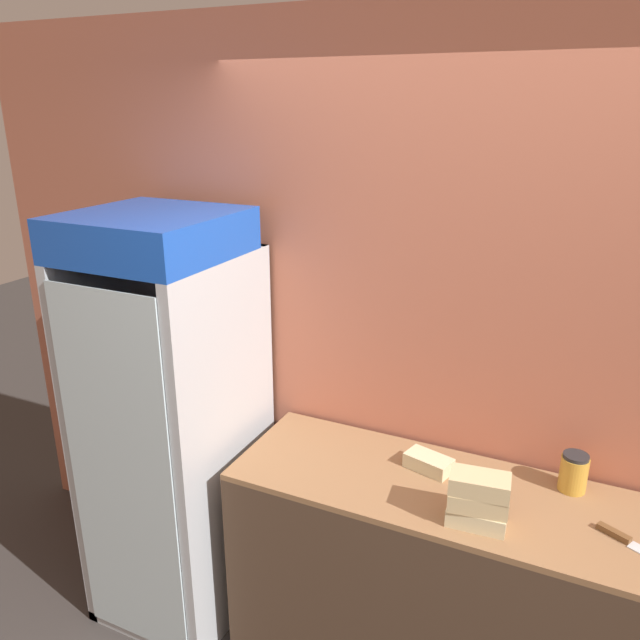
{
  "coord_description": "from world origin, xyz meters",
  "views": [
    {
      "loc": [
        0.34,
        -1.21,
        2.34
      ],
      "look_at": [
        -0.66,
        0.89,
        1.52
      ],
      "focal_mm": 35.0,
      "sensor_mm": 36.0,
      "label": 1
    }
  ],
  "objects_px": {
    "sandwich_flat_left": "(429,463)",
    "condiment_jar": "(574,472)",
    "sandwich_stack_middle": "(478,500)",
    "sandwich_stack_top": "(480,484)",
    "beverage_cooler": "(178,403)",
    "sandwich_stack_bottom": "(477,516)",
    "chefs_knife": "(629,542)"
  },
  "relations": [
    {
      "from": "sandwich_flat_left",
      "to": "condiment_jar",
      "type": "height_order",
      "value": "condiment_jar"
    },
    {
      "from": "sandwich_stack_middle",
      "to": "sandwich_stack_top",
      "type": "distance_m",
      "value": 0.07
    },
    {
      "from": "beverage_cooler",
      "to": "sandwich_flat_left",
      "type": "relative_size",
      "value": 9.42
    },
    {
      "from": "sandwich_stack_middle",
      "to": "sandwich_stack_top",
      "type": "height_order",
      "value": "sandwich_stack_top"
    },
    {
      "from": "sandwich_stack_top",
      "to": "condiment_jar",
      "type": "relative_size",
      "value": 1.42
    },
    {
      "from": "sandwich_stack_bottom",
      "to": "sandwich_stack_middle",
      "type": "height_order",
      "value": "sandwich_stack_middle"
    },
    {
      "from": "beverage_cooler",
      "to": "chefs_knife",
      "type": "bearing_deg",
      "value": -0.83
    },
    {
      "from": "sandwich_stack_bottom",
      "to": "sandwich_stack_middle",
      "type": "xyz_separation_m",
      "value": [
        -0.0,
        0.0,
        0.07
      ]
    },
    {
      "from": "sandwich_stack_bottom",
      "to": "sandwich_flat_left",
      "type": "height_order",
      "value": "sandwich_stack_bottom"
    },
    {
      "from": "sandwich_stack_middle",
      "to": "sandwich_stack_top",
      "type": "xyz_separation_m",
      "value": [
        0.0,
        0.0,
        0.07
      ]
    },
    {
      "from": "chefs_knife",
      "to": "condiment_jar",
      "type": "height_order",
      "value": "condiment_jar"
    },
    {
      "from": "beverage_cooler",
      "to": "sandwich_stack_top",
      "type": "xyz_separation_m",
      "value": [
        1.39,
        -0.14,
        0.06
      ]
    },
    {
      "from": "sandwich_stack_middle",
      "to": "sandwich_flat_left",
      "type": "height_order",
      "value": "sandwich_stack_middle"
    },
    {
      "from": "chefs_knife",
      "to": "condiment_jar",
      "type": "bearing_deg",
      "value": 128.92
    },
    {
      "from": "beverage_cooler",
      "to": "sandwich_stack_middle",
      "type": "xyz_separation_m",
      "value": [
        1.39,
        -0.14,
        -0.01
      ]
    },
    {
      "from": "sandwich_stack_bottom",
      "to": "sandwich_flat_left",
      "type": "relative_size",
      "value": 1.04
    },
    {
      "from": "beverage_cooler",
      "to": "sandwich_flat_left",
      "type": "height_order",
      "value": "beverage_cooler"
    },
    {
      "from": "sandwich_stack_middle",
      "to": "condiment_jar",
      "type": "distance_m",
      "value": 0.46
    },
    {
      "from": "sandwich_stack_top",
      "to": "condiment_jar",
      "type": "xyz_separation_m",
      "value": [
        0.29,
        0.36,
        -0.09
      ]
    },
    {
      "from": "chefs_knife",
      "to": "sandwich_stack_middle",
      "type": "bearing_deg",
      "value": -166.86
    },
    {
      "from": "beverage_cooler",
      "to": "sandwich_stack_bottom",
      "type": "xyz_separation_m",
      "value": [
        1.39,
        -0.14,
        -0.07
      ]
    },
    {
      "from": "beverage_cooler",
      "to": "condiment_jar",
      "type": "distance_m",
      "value": 1.69
    },
    {
      "from": "beverage_cooler",
      "to": "sandwich_stack_bottom",
      "type": "bearing_deg",
      "value": -5.79
    },
    {
      "from": "beverage_cooler",
      "to": "condiment_jar",
      "type": "relative_size",
      "value": 12.63
    },
    {
      "from": "sandwich_stack_middle",
      "to": "condiment_jar",
      "type": "relative_size",
      "value": 1.43
    },
    {
      "from": "sandwich_stack_middle",
      "to": "sandwich_stack_bottom",
      "type": "bearing_deg",
      "value": 0.0
    },
    {
      "from": "sandwich_flat_left",
      "to": "condiment_jar",
      "type": "distance_m",
      "value": 0.55
    },
    {
      "from": "sandwich_stack_middle",
      "to": "chefs_knife",
      "type": "distance_m",
      "value": 0.51
    },
    {
      "from": "beverage_cooler",
      "to": "sandwich_stack_top",
      "type": "height_order",
      "value": "beverage_cooler"
    },
    {
      "from": "sandwich_stack_top",
      "to": "sandwich_flat_left",
      "type": "xyz_separation_m",
      "value": [
        -0.25,
        0.26,
        -0.13
      ]
    },
    {
      "from": "sandwich_stack_top",
      "to": "beverage_cooler",
      "type": "bearing_deg",
      "value": 174.21
    },
    {
      "from": "beverage_cooler",
      "to": "sandwich_stack_middle",
      "type": "height_order",
      "value": "beverage_cooler"
    }
  ]
}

